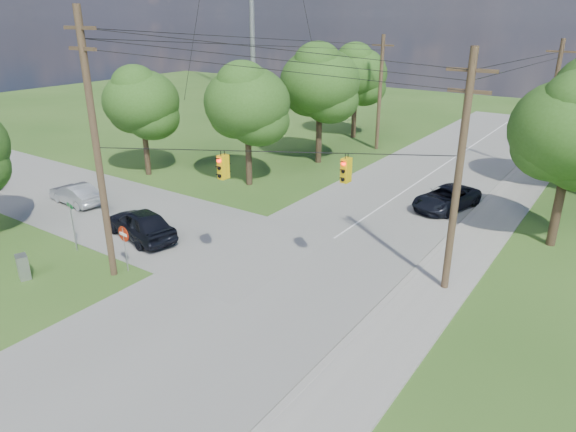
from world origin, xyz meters
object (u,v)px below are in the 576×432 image
Objects in this scene: car_cross_dark at (141,224)px; control_cabinet at (23,267)px; pole_sw at (96,147)px; pole_north_w at (380,92)px; pole_ne at (459,173)px; car_main_north at (446,198)px; do_not_enter_sign at (124,239)px; pole_north_e at (551,107)px; car_cross_silver at (75,194)px.

car_cross_dark is 4.25× the size of control_cabinet.
pole_sw is 1.20× the size of pole_north_w.
pole_ne is 16.79m from car_cross_dark.
do_not_enter_sign is (-9.81, -17.14, 0.96)m from car_main_north.
pole_north_e is 34.44m from car_cross_silver.
control_cabinet is at bearing -148.32° from pole_ne.
car_cross_dark is at bearing -93.84° from pole_north_w.
car_cross_silver is 1.79× the size of do_not_enter_sign.
car_cross_dark is (-15.65, -4.03, -4.58)m from pole_ne.
car_main_north reaches higher than car_cross_silver.
control_cabinet is (-3.11, -2.65, -5.63)m from pole_sw.
control_cabinet is at bearing -108.91° from car_main_north.
pole_sw is 1.20× the size of pole_north_e.
car_cross_silver is 10.18m from control_cabinet.
control_cabinet is (-16.61, -32.25, -4.54)m from pole_north_e.
pole_north_w is at bearing 162.74° from car_cross_silver.
do_not_enter_sign is (-13.21, -7.00, -3.76)m from pole_ne.
do_not_enter_sign is at bearing 51.74° from car_cross_dark.
car_main_north is at bearing 77.60° from control_cabinet.
pole_north_e is 1.00× the size of pole_north_w.
car_cross_dark is at bearing 133.64° from do_not_enter_sign.
pole_north_w is (-0.40, 29.60, -1.10)m from pole_sw.
pole_north_e is 36.56m from control_cabinet.
pole_north_e reaches higher than car_cross_dark.
pole_north_e and pole_north_w have the same top height.
car_cross_dark reaches higher than car_cross_silver.
pole_sw is at bearing -114.52° from pole_north_e.
pole_ne is 20.12m from control_cabinet.
car_main_north is at bearing -105.99° from pole_north_e.
car_cross_silver is at bearing -111.23° from pole_north_w.
pole_north_w is at bearing -171.43° from car_cross_dark.
pole_sw is at bearing -150.62° from pole_ne.
pole_ne reaches higher than car_main_north.
pole_north_w reaches higher than car_cross_silver.
pole_north_e is at bearing 65.48° from pole_sw.
car_cross_silver is (-23.52, -24.77, -4.41)m from pole_north_e.
pole_north_w is at bearing 145.54° from car_main_north.
car_cross_silver is 3.52× the size of control_cabinet.
car_main_north is 2.19× the size of do_not_enter_sign.
do_not_enter_sign reaches higher than car_main_north.
control_cabinet is at bearing 46.72° from car_cross_silver.
pole_sw reaches higher than pole_north_e.
do_not_enter_sign reaches higher than control_cabinet.
pole_north_e reaches higher than do_not_enter_sign.
pole_north_w is at bearing 95.67° from do_not_enter_sign.
pole_sw is 32.55m from pole_north_e.
car_main_north is (10.10, 17.73, -5.49)m from pole_sw.
pole_ne is at bearing -90.00° from pole_north_e.
pole_north_e is at bearing 161.40° from car_cross_dark.
pole_sw reaches higher than pole_north_w.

